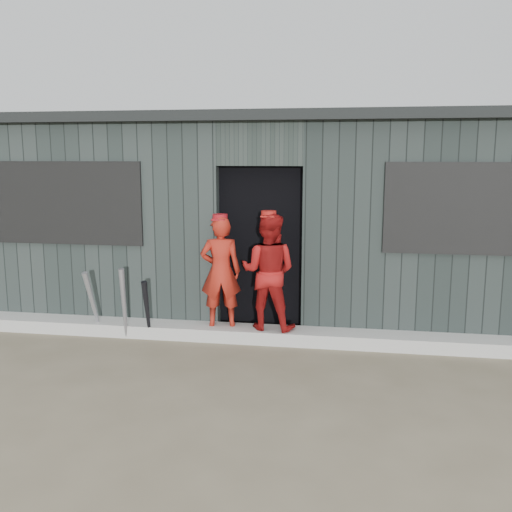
% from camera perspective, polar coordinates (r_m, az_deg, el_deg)
% --- Properties ---
extents(ground, '(80.00, 80.00, 0.00)m').
position_cam_1_polar(ground, '(5.02, -3.45, -14.93)').
color(ground, brown).
rests_on(ground, ground).
extents(curb, '(8.00, 0.36, 0.15)m').
position_cam_1_polar(curb, '(6.66, 0.03, -7.83)').
color(curb, '#AAA9A4').
rests_on(curb, ground).
extents(bat_left, '(0.13, 0.32, 0.80)m').
position_cam_1_polar(bat_left, '(7.02, -16.02, -4.54)').
color(bat_left, '#95959D').
rests_on(bat_left, ground).
extents(bat_mid, '(0.09, 0.18, 0.86)m').
position_cam_1_polar(bat_mid, '(6.77, -13.06, -4.69)').
color(bat_mid, gray).
rests_on(bat_mid, ground).
extents(bat_right, '(0.08, 0.23, 0.73)m').
position_cam_1_polar(bat_right, '(6.69, -10.83, -5.36)').
color(bat_right, black).
rests_on(bat_right, ground).
extents(player_red_left, '(0.52, 0.39, 1.29)m').
position_cam_1_polar(player_red_left, '(6.60, -3.55, -1.57)').
color(player_red_left, '#A22014').
rests_on(player_red_left, curb).
extents(player_red_right, '(0.71, 0.58, 1.33)m').
position_cam_1_polar(player_red_right, '(6.48, 1.26, -1.55)').
color(player_red_right, maroon).
rests_on(player_red_right, curb).
extents(player_grey_back, '(0.79, 0.66, 1.39)m').
position_cam_1_polar(player_grey_back, '(7.09, 2.45, -1.55)').
color(player_grey_back, silver).
rests_on(player_grey_back, ground).
extents(dugout, '(8.30, 3.30, 2.62)m').
position_cam_1_polar(dugout, '(8.05, 1.97, 4.10)').
color(dugout, black).
rests_on(dugout, ground).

